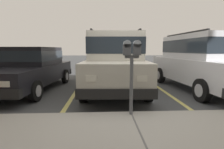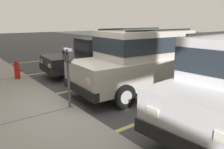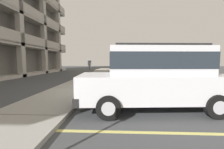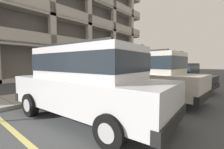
{
  "view_description": "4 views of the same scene",
  "coord_description": "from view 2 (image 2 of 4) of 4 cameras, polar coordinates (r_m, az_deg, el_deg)",
  "views": [
    {
      "loc": [
        0.59,
        3.81,
        1.45
      ],
      "look_at": [
        0.37,
        -0.46,
        0.84
      ],
      "focal_mm": 28.0,
      "sensor_mm": 36.0,
      "label": 1
    },
    {
      "loc": [
        -4.82,
        2.66,
        2.28
      ],
      "look_at": [
        -0.21,
        -0.84,
        0.85
      ],
      "focal_mm": 35.0,
      "sensor_mm": 36.0,
      "label": 2
    },
    {
      "loc": [
        -7.77,
        -1.19,
        1.55
      ],
      "look_at": [
        0.44,
        -0.81,
        0.81
      ],
      "focal_mm": 24.0,
      "sensor_mm": 36.0,
      "label": 3
    },
    {
      "loc": [
        -5.69,
        -5.54,
        1.55
      ],
      "look_at": [
        -0.19,
        -0.88,
        1.0
      ],
      "focal_mm": 24.0,
      "sensor_mm": 36.0,
      "label": 4
    }
  ],
  "objects": [
    {
      "name": "ground_plane",
      "position": [
        5.97,
        -7.76,
        -9.17
      ],
      "size": [
        80.0,
        80.0,
        0.1
      ],
      "color": "#444749"
    },
    {
      "name": "sidewalk",
      "position": [
        5.47,
        -19.92,
        -10.89
      ],
      "size": [
        40.0,
        2.2,
        0.12
      ],
      "color": "#9E9B93",
      "rests_on": "ground_plane"
    },
    {
      "name": "parking_stall_lines",
      "position": [
        7.88,
        -4.47,
        -2.94
      ],
      "size": [
        12.45,
        4.8,
        0.01
      ],
      "color": "#DBD16B",
      "rests_on": "ground_plane"
    },
    {
      "name": "silver_suv",
      "position": [
        7.22,
        8.26,
        4.25
      ],
      "size": [
        2.19,
        4.87,
        2.03
      ],
      "rotation": [
        0.0,
        0.0,
        -0.05
      ],
      "color": "beige",
      "rests_on": "ground_plane"
    },
    {
      "name": "dark_hatchback",
      "position": [
        9.7,
        -3.75,
        5.22
      ],
      "size": [
        2.13,
        4.62,
        1.54
      ],
      "rotation": [
        0.0,
        0.0,
        -0.09
      ],
      "color": "black",
      "rests_on": "ground_plane"
    },
    {
      "name": "parking_meter_near",
      "position": [
        5.45,
        -11.48,
        2.73
      ],
      "size": [
        0.35,
        0.12,
        1.52
      ],
      "color": "#595B60",
      "rests_on": "sidewalk"
    },
    {
      "name": "fire_hydrant",
      "position": [
        9.03,
        -23.56,
        1.13
      ],
      "size": [
        0.3,
        0.3,
        0.7
      ],
      "color": "red",
      "rests_on": "sidewalk"
    }
  ]
}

